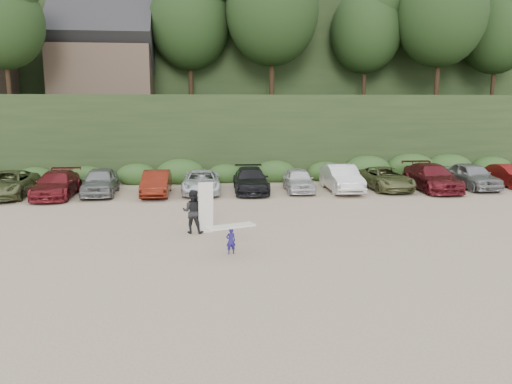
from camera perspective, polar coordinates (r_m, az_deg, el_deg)
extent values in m
plane|color=tan|center=(21.14, 5.51, -4.81)|extent=(120.00, 120.00, 0.00)
cube|color=black|center=(42.25, -0.76, 6.86)|extent=(80.00, 14.00, 6.00)
cube|color=black|center=(60.17, -2.60, 12.60)|extent=(90.00, 30.00, 16.00)
ellipsoid|color=black|center=(42.54, -0.78, 17.68)|extent=(66.00, 12.00, 10.00)
cube|color=#2B491E|center=(35.00, -0.36, 2.22)|extent=(46.20, 2.00, 1.20)
cube|color=brown|center=(44.68, -16.97, 13.02)|extent=(8.00, 6.00, 4.00)
imported|color=#555E36|center=(32.58, -26.51, 0.81)|extent=(2.61, 5.47, 1.51)
imported|color=maroon|center=(31.34, -21.82, 0.82)|extent=(2.13, 5.17, 1.50)
imported|color=slate|center=(31.25, -17.38, 1.17)|extent=(2.07, 4.80, 1.61)
imported|color=#5C190D|center=(30.25, -11.33, 0.99)|extent=(1.61, 4.43, 1.45)
imported|color=silver|center=(30.57, -6.25, 1.15)|extent=(2.44, 5.00, 1.37)
imported|color=black|center=(30.76, -0.60, 1.37)|extent=(2.27, 5.19, 1.48)
imported|color=silver|center=(31.06, 4.89, 1.37)|extent=(1.92, 4.29, 1.43)
imported|color=silver|center=(31.42, 9.75, 1.56)|extent=(1.84, 5.03, 1.64)
imported|color=brown|center=(32.70, 14.59, 1.50)|extent=(2.58, 5.17, 1.41)
imported|color=#58141B|center=(33.32, 19.45, 1.60)|extent=(2.49, 5.69, 1.63)
imported|color=gray|center=(34.96, 23.41, 1.72)|extent=(2.04, 4.84, 1.63)
imported|color=#5F0E0E|center=(36.77, 27.05, 1.66)|extent=(1.59, 4.36, 1.43)
imported|color=navy|center=(18.25, -2.90, -5.61)|extent=(0.40, 0.30, 0.98)
cube|color=silver|center=(18.11, -2.92, -3.94)|extent=(1.85, 1.08, 0.07)
imported|color=black|center=(21.20, -7.23, -2.21)|extent=(1.04, 0.89, 1.86)
cube|color=silver|center=(21.04, -5.76, -1.81)|extent=(0.65, 0.39, 2.19)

